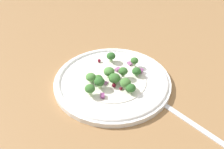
% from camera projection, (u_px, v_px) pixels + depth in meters
% --- Properties ---
extents(ground_plane, '(1.80, 1.80, 0.02)m').
position_uv_depth(ground_plane, '(116.00, 87.00, 0.68)').
color(ground_plane, olive).
extents(plate, '(0.28, 0.28, 0.02)m').
position_uv_depth(plate, '(112.00, 81.00, 0.67)').
color(plate, white).
rests_on(plate, ground_plane).
extents(dressing_pool, '(0.16, 0.16, 0.00)m').
position_uv_depth(dressing_pool, '(112.00, 79.00, 0.67)').
color(dressing_pool, white).
rests_on(dressing_pool, plate).
extents(broccoli_floret_0, '(0.02, 0.02, 0.02)m').
position_uv_depth(broccoli_floret_0, '(99.00, 82.00, 0.63)').
color(broccoli_floret_0, '#9EC684').
rests_on(broccoli_floret_0, plate).
extents(broccoli_floret_1, '(0.02, 0.02, 0.02)m').
position_uv_depth(broccoli_floret_1, '(122.00, 70.00, 0.66)').
color(broccoli_floret_1, '#9EC684').
rests_on(broccoli_floret_1, plate).
extents(broccoli_floret_2, '(0.02, 0.02, 0.03)m').
position_uv_depth(broccoli_floret_2, '(125.00, 83.00, 0.63)').
color(broccoli_floret_2, '#9EC684').
rests_on(broccoli_floret_2, plate).
extents(broccoli_floret_3, '(0.02, 0.02, 0.02)m').
position_uv_depth(broccoli_floret_3, '(99.00, 79.00, 0.65)').
color(broccoli_floret_3, '#ADD18E').
rests_on(broccoli_floret_3, plate).
extents(broccoli_floret_4, '(0.02, 0.02, 0.02)m').
position_uv_depth(broccoli_floret_4, '(111.00, 56.00, 0.71)').
color(broccoli_floret_4, '#9EC684').
rests_on(broccoli_floret_4, plate).
extents(broccoli_floret_5, '(0.02, 0.02, 0.02)m').
position_uv_depth(broccoli_floret_5, '(131.00, 88.00, 0.62)').
color(broccoli_floret_5, '#ADD18E').
rests_on(broccoli_floret_5, plate).
extents(broccoli_floret_6, '(0.02, 0.02, 0.02)m').
position_uv_depth(broccoli_floret_6, '(134.00, 61.00, 0.70)').
color(broccoli_floret_6, '#8EB77A').
rests_on(broccoli_floret_6, plate).
extents(broccoli_floret_7, '(0.02, 0.02, 0.02)m').
position_uv_depth(broccoli_floret_7, '(90.00, 89.00, 0.61)').
color(broccoli_floret_7, '#ADD18E').
rests_on(broccoli_floret_7, plate).
extents(broccoli_floret_8, '(0.03, 0.03, 0.03)m').
position_uv_depth(broccoli_floret_8, '(109.00, 72.00, 0.66)').
color(broccoli_floret_8, '#ADD18E').
rests_on(broccoli_floret_8, plate).
extents(broccoli_floret_9, '(0.03, 0.03, 0.03)m').
position_uv_depth(broccoli_floret_9, '(114.00, 78.00, 0.64)').
color(broccoli_floret_9, '#ADD18E').
rests_on(broccoli_floret_9, plate).
extents(broccoli_floret_10, '(0.02, 0.02, 0.02)m').
position_uv_depth(broccoli_floret_10, '(137.00, 72.00, 0.67)').
color(broccoli_floret_10, '#8EB77A').
rests_on(broccoli_floret_10, plate).
extents(broccoli_floret_11, '(0.02, 0.02, 0.02)m').
position_uv_depth(broccoli_floret_11, '(91.00, 77.00, 0.65)').
color(broccoli_floret_11, '#9EC684').
rests_on(broccoli_floret_11, plate).
extents(cranberry_0, '(0.01, 0.01, 0.01)m').
position_uv_depth(cranberry_0, '(136.00, 70.00, 0.69)').
color(cranberry_0, maroon).
rests_on(cranberry_0, plate).
extents(cranberry_1, '(0.01, 0.01, 0.01)m').
position_uv_depth(cranberry_1, '(120.00, 89.00, 0.64)').
color(cranberry_1, maroon).
rests_on(cranberry_1, plate).
extents(cranberry_2, '(0.01, 0.01, 0.01)m').
position_uv_depth(cranberry_2, '(114.00, 85.00, 0.64)').
color(cranberry_2, '#4C0A14').
rests_on(cranberry_2, plate).
extents(cranberry_3, '(0.01, 0.01, 0.01)m').
position_uv_depth(cranberry_3, '(99.00, 61.00, 0.72)').
color(cranberry_3, maroon).
rests_on(cranberry_3, plate).
extents(onion_bit_0, '(0.01, 0.01, 0.01)m').
position_uv_depth(onion_bit_0, '(102.00, 96.00, 0.61)').
color(onion_bit_0, '#843D75').
rests_on(onion_bit_0, plate).
extents(onion_bit_1, '(0.01, 0.01, 0.00)m').
position_uv_depth(onion_bit_1, '(106.00, 83.00, 0.65)').
color(onion_bit_1, '#A35B93').
rests_on(onion_bit_1, plate).
extents(onion_bit_2, '(0.01, 0.02, 0.01)m').
position_uv_depth(onion_bit_2, '(118.00, 69.00, 0.69)').
color(onion_bit_2, '#A35B93').
rests_on(onion_bit_2, plate).
extents(onion_bit_3, '(0.01, 0.01, 0.01)m').
position_uv_depth(onion_bit_3, '(141.00, 71.00, 0.69)').
color(onion_bit_3, '#843D75').
rests_on(onion_bit_3, plate).
extents(onion_bit_4, '(0.02, 0.01, 0.00)m').
position_uv_depth(onion_bit_4, '(130.00, 63.00, 0.71)').
color(onion_bit_4, '#A35B93').
rests_on(onion_bit_4, plate).
extents(onion_bit_5, '(0.01, 0.01, 0.00)m').
position_uv_depth(onion_bit_5, '(125.00, 71.00, 0.69)').
color(onion_bit_5, '#843D75').
rests_on(onion_bit_5, plate).
extents(fork, '(0.18, 0.10, 0.01)m').
position_uv_depth(fork, '(182.00, 116.00, 0.59)').
color(fork, silver).
rests_on(fork, ground_plane).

